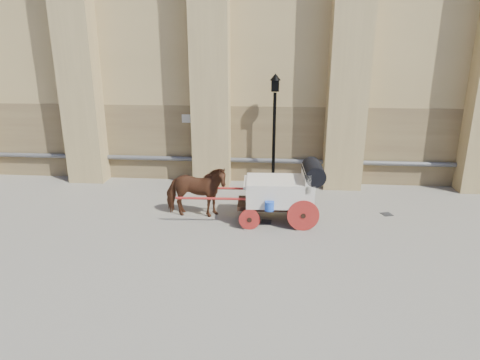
{
  "coord_description": "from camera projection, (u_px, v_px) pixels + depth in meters",
  "views": [
    {
      "loc": [
        1.47,
        -12.35,
        5.33
      ],
      "look_at": [
        0.4,
        0.11,
        1.29
      ],
      "focal_mm": 32.0,
      "sensor_mm": 36.0,
      "label": 1
    }
  ],
  "objects": [
    {
      "name": "horse",
      "position": [
        196.0,
        191.0,
        13.47
      ],
      "size": [
        0.92,
        2.01,
        1.69
      ],
      "primitive_type": "imported",
      "rotation": [
        0.0,
        0.0,
        1.57
      ],
      "color": "#58321C",
      "rests_on": "ground"
    },
    {
      "name": "drain_grate_near",
      "position": [
        266.0,
        222.0,
        13.3
      ],
      "size": [
        0.34,
        0.34,
        0.01
      ],
      "primitive_type": "cube",
      "rotation": [
        0.0,
        0.0,
        -0.06
      ],
      "color": "black",
      "rests_on": "ground"
    },
    {
      "name": "ground",
      "position": [
        227.0,
        220.0,
        13.47
      ],
      "size": [
        90.0,
        90.0,
        0.0
      ],
      "primitive_type": "plane",
      "color": "#6D675C",
      "rests_on": "ground"
    },
    {
      "name": "carriage",
      "position": [
        284.0,
        190.0,
        13.03
      ],
      "size": [
        4.46,
        1.62,
        1.93
      ],
      "rotation": [
        0.0,
        0.0,
        0.04
      ],
      "color": "black",
      "rests_on": "ground"
    },
    {
      "name": "street_lamp",
      "position": [
        274.0,
        129.0,
        15.8
      ],
      "size": [
        0.4,
        0.4,
        4.28
      ],
      "color": "black",
      "rests_on": "ground"
    },
    {
      "name": "drain_grate_far",
      "position": [
        387.0,
        214.0,
        13.88
      ],
      "size": [
        0.4,
        0.4,
        0.01
      ],
      "primitive_type": "cube",
      "rotation": [
        0.0,
        0.0,
        0.32
      ],
      "color": "black",
      "rests_on": "ground"
    }
  ]
}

